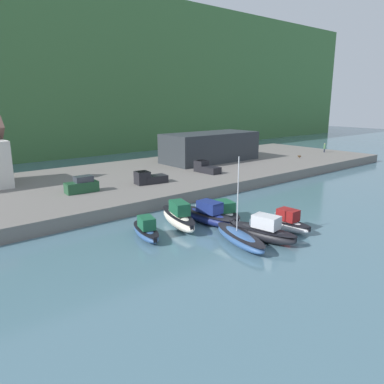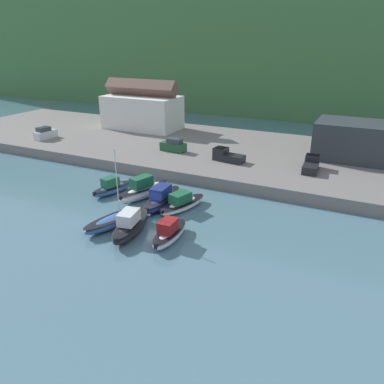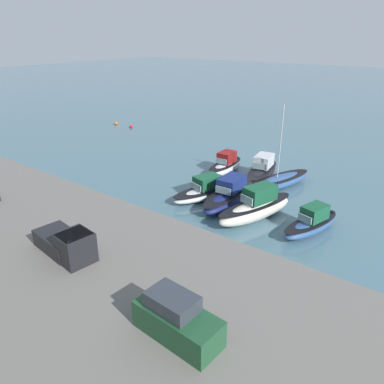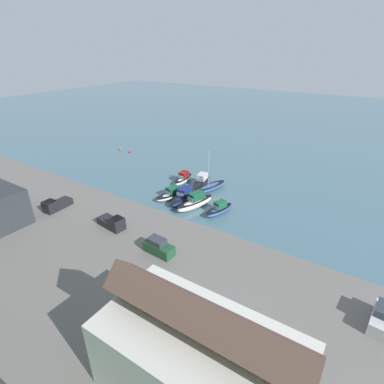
{
  "view_description": "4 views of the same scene",
  "coord_description": "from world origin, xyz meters",
  "px_view_note": "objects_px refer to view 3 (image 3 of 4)",
  "views": [
    {
      "loc": [
        -27.22,
        -26.55,
        13.53
      ],
      "look_at": [
        3.65,
        10.54,
        1.64
      ],
      "focal_mm": 35.0,
      "sensor_mm": 36.0,
      "label": 1
    },
    {
      "loc": [
        21.09,
        -32.45,
        18.79
      ],
      "look_at": [
        3.25,
        4.45,
        1.95
      ],
      "focal_mm": 35.0,
      "sensor_mm": 36.0,
      "label": 2
    },
    {
      "loc": [
        -16.15,
        30.05,
        14.55
      ],
      "look_at": [
        1.51,
        6.67,
        2.01
      ],
      "focal_mm": 35.0,
      "sensor_mm": 36.0,
      "label": 3
    },
    {
      "loc": [
        -28.72,
        44.47,
        26.3
      ],
      "look_at": [
        -2.18,
        3.42,
        2.47
      ],
      "focal_mm": 28.0,
      "sensor_mm": 36.0,
      "label": 4
    }
  ],
  "objects_px": {
    "moored_boat_3": "(205,191)",
    "moored_boat_6": "(225,165)",
    "moored_boat_2": "(230,195)",
    "moored_boat_0": "(311,223)",
    "moored_boat_4": "(281,181)",
    "moored_boat_5": "(262,171)",
    "moored_boat_1": "(256,207)",
    "parked_car_0": "(177,319)",
    "mooring_buoy_1": "(131,126)",
    "mooring_buoy_0": "(116,123)",
    "pickup_truck_1": "(68,244)"
  },
  "relations": [
    {
      "from": "moored_boat_3",
      "to": "parked_car_0",
      "type": "distance_m",
      "value": 19.39
    },
    {
      "from": "moored_boat_1",
      "to": "moored_boat_6",
      "type": "xyz_separation_m",
      "value": [
        8.17,
        -8.12,
        -0.24
      ]
    },
    {
      "from": "moored_boat_4",
      "to": "moored_boat_0",
      "type": "bearing_deg",
      "value": 144.97
    },
    {
      "from": "moored_boat_5",
      "to": "moored_boat_6",
      "type": "bearing_deg",
      "value": -3.55
    },
    {
      "from": "pickup_truck_1",
      "to": "mooring_buoy_1",
      "type": "distance_m",
      "value": 40.83
    },
    {
      "from": "pickup_truck_1",
      "to": "parked_car_0",
      "type": "bearing_deg",
      "value": 90.13
    },
    {
      "from": "pickup_truck_1",
      "to": "mooring_buoy_0",
      "type": "xyz_separation_m",
      "value": [
        29.99,
        -31.11,
        -2.15
      ]
    },
    {
      "from": "pickup_truck_1",
      "to": "mooring_buoy_0",
      "type": "height_order",
      "value": "pickup_truck_1"
    },
    {
      "from": "parked_car_0",
      "to": "moored_boat_5",
      "type": "bearing_deg",
      "value": -158.44
    },
    {
      "from": "moored_boat_0",
      "to": "mooring_buoy_1",
      "type": "relative_size",
      "value": 11.93
    },
    {
      "from": "moored_boat_3",
      "to": "pickup_truck_1",
      "type": "relative_size",
      "value": 1.5
    },
    {
      "from": "moored_boat_3",
      "to": "parked_car_0",
      "type": "xyz_separation_m",
      "value": [
        -10.03,
        16.5,
        1.77
      ]
    },
    {
      "from": "parked_car_0",
      "to": "pickup_truck_1",
      "type": "bearing_deg",
      "value": -93.55
    },
    {
      "from": "parked_car_0",
      "to": "moored_boat_4",
      "type": "bearing_deg",
      "value": -163.53
    },
    {
      "from": "moored_boat_5",
      "to": "pickup_truck_1",
      "type": "xyz_separation_m",
      "value": [
        1.71,
        22.97,
        1.48
      ]
    },
    {
      "from": "mooring_buoy_0",
      "to": "moored_boat_6",
      "type": "bearing_deg",
      "value": 162.54
    },
    {
      "from": "moored_boat_0",
      "to": "moored_boat_2",
      "type": "height_order",
      "value": "moored_boat_2"
    },
    {
      "from": "moored_boat_0",
      "to": "moored_boat_1",
      "type": "height_order",
      "value": "moored_boat_1"
    },
    {
      "from": "mooring_buoy_0",
      "to": "moored_boat_5",
      "type": "bearing_deg",
      "value": 165.6
    },
    {
      "from": "moored_boat_0",
      "to": "moored_boat_4",
      "type": "bearing_deg",
      "value": -35.44
    },
    {
      "from": "moored_boat_5",
      "to": "moored_boat_6",
      "type": "distance_m",
      "value": 4.33
    },
    {
      "from": "moored_boat_0",
      "to": "pickup_truck_1",
      "type": "height_order",
      "value": "pickup_truck_1"
    },
    {
      "from": "moored_boat_3",
      "to": "moored_boat_6",
      "type": "bearing_deg",
      "value": -55.77
    },
    {
      "from": "moored_boat_2",
      "to": "mooring_buoy_1",
      "type": "bearing_deg",
      "value": -30.48
    },
    {
      "from": "moored_boat_0",
      "to": "mooring_buoy_0",
      "type": "bearing_deg",
      "value": -6.59
    },
    {
      "from": "moored_boat_4",
      "to": "moored_boat_5",
      "type": "distance_m",
      "value": 2.63
    },
    {
      "from": "moored_boat_0",
      "to": "moored_boat_4",
      "type": "relative_size",
      "value": 0.75
    },
    {
      "from": "moored_boat_3",
      "to": "moored_boat_4",
      "type": "bearing_deg",
      "value": -106.84
    },
    {
      "from": "moored_boat_2",
      "to": "parked_car_0",
      "type": "height_order",
      "value": "parked_car_0"
    },
    {
      "from": "moored_boat_6",
      "to": "pickup_truck_1",
      "type": "relative_size",
      "value": 1.24
    },
    {
      "from": "moored_boat_0",
      "to": "moored_boat_1",
      "type": "relative_size",
      "value": 0.77
    },
    {
      "from": "moored_boat_4",
      "to": "moored_boat_5",
      "type": "xyz_separation_m",
      "value": [
        2.5,
        -0.77,
        0.31
      ]
    },
    {
      "from": "pickup_truck_1",
      "to": "mooring_buoy_1",
      "type": "relative_size",
      "value": 9.26
    },
    {
      "from": "moored_boat_5",
      "to": "mooring_buoy_0",
      "type": "bearing_deg",
      "value": -24.31
    },
    {
      "from": "pickup_truck_1",
      "to": "moored_boat_6",
      "type": "bearing_deg",
      "value": -166.51
    },
    {
      "from": "moored_boat_4",
      "to": "mooring_buoy_0",
      "type": "height_order",
      "value": "moored_boat_4"
    },
    {
      "from": "moored_boat_6",
      "to": "parked_car_0",
      "type": "relative_size",
      "value": 1.42
    },
    {
      "from": "moored_boat_0",
      "to": "moored_boat_1",
      "type": "bearing_deg",
      "value": 22.27
    },
    {
      "from": "moored_boat_6",
      "to": "moored_boat_4",
      "type": "bearing_deg",
      "value": 175.62
    },
    {
      "from": "moored_boat_3",
      "to": "moored_boat_5",
      "type": "xyz_separation_m",
      "value": [
        -2.04,
        -7.63,
        0.2
      ]
    },
    {
      "from": "moored_boat_6",
      "to": "moored_boat_2",
      "type": "bearing_deg",
      "value": 122.91
    },
    {
      "from": "moored_boat_2",
      "to": "moored_boat_0",
      "type": "bearing_deg",
      "value": 174.11
    },
    {
      "from": "moored_boat_1",
      "to": "moored_boat_2",
      "type": "relative_size",
      "value": 1.04
    },
    {
      "from": "moored_boat_3",
      "to": "pickup_truck_1",
      "type": "distance_m",
      "value": 15.44
    },
    {
      "from": "moored_boat_1",
      "to": "pickup_truck_1",
      "type": "relative_size",
      "value": 1.68
    },
    {
      "from": "mooring_buoy_0",
      "to": "parked_car_0",
      "type": "bearing_deg",
      "value": 140.89
    },
    {
      "from": "moored_boat_3",
      "to": "mooring_buoy_0",
      "type": "distance_m",
      "value": 33.6
    },
    {
      "from": "moored_boat_2",
      "to": "pickup_truck_1",
      "type": "relative_size",
      "value": 1.61
    },
    {
      "from": "mooring_buoy_1",
      "to": "moored_boat_4",
      "type": "bearing_deg",
      "value": 163.74
    },
    {
      "from": "moored_boat_3",
      "to": "moored_boat_6",
      "type": "distance_m",
      "value": 7.49
    }
  ]
}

